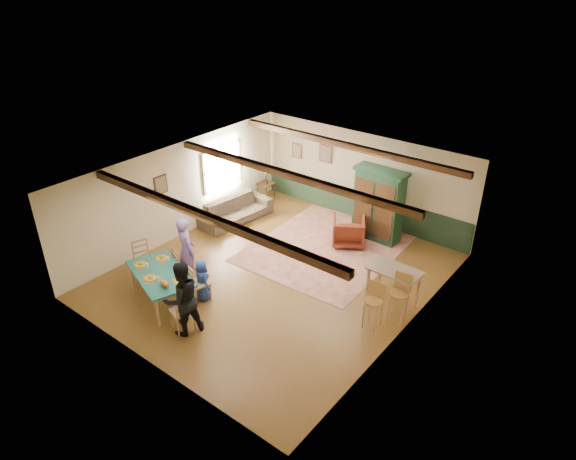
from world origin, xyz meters
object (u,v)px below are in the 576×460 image
Objects in this scene: bar_stool_left at (373,306)px; dining_chair_end_right at (182,310)px; dining_chair_far_left at (185,266)px; sofa at (236,210)px; person_woman at (182,299)px; armchair at (349,231)px; table_lamp at (266,176)px; counter_table at (393,287)px; end_table at (266,191)px; dining_chair_far_right at (199,282)px; cat at (164,283)px; armoire at (379,205)px; bar_stool_right at (398,299)px; person_man at (186,251)px; person_child at (202,280)px; dining_chair_end_left at (144,260)px; dining_table at (162,287)px.

dining_chair_end_right is at bearing -143.73° from bar_stool_left.
sofa is at bearing -48.37° from dining_chair_far_left.
person_woman is 1.95× the size of armchair.
dining_chair_end_right is at bearing 48.89° from armchair.
counter_table is at bearing -23.60° from table_lamp.
dining_chair_end_right is at bearing -143.12° from sofa.
bar_stool_left is at bearing -30.75° from end_table.
bar_stool_left is at bearing -137.25° from dining_chair_far_right.
person_woman is 0.74× the size of sofa.
cat is 0.18× the size of armoire.
end_table is at bearing -136.08° from dining_chair_end_right.
cat is 5.09m from bar_stool_right.
armchair is (1.46, 5.22, -0.47)m from cat.
person_woman is (1.35, -1.34, -0.04)m from person_man.
bar_stool_left is (3.63, 1.54, 0.01)m from person_child.
dining_chair_end_right is 6.81m from table_lamp.
dining_chair_end_right is (1.28, -1.23, 0.00)m from dining_chair_far_left.
dining_chair_end_right is at bearing 152.70° from person_man.
armchair is 0.38× the size of sofa.
table_lamp is (-3.71, 0.85, 0.43)m from armchair.
bar_stool_right is at bearing 107.76° from armchair.
dining_chair_far_right is 4.00m from bar_stool_left.
bar_stool_right is at bearing 54.66° from cat.
dining_chair_end_left is 5.44m from table_lamp.
armoire reaches higher than cat.
dining_table is 4.82m from bar_stool_left.
dining_table is 0.86m from dining_chair_far_left.
dining_table is 3.28× the size of end_table.
armoire reaches higher than sofa.
armoire is 1.95× the size of bar_stool_left.
person_child is at bearing 99.46° from cat.
person_child reaches higher than cat.
person_man is 1.72× the size of person_child.
cat is 0.32× the size of bar_stool_right.
end_table is at bearing -179.01° from armoire.
dining_chair_end_left is at bearing -164.63° from bar_stool_right.
dining_chair_end_right is 0.85× the size of counter_table.
counter_table is at bearing -52.30° from armoire.
dining_chair_end_right reaches higher than dining_table.
cat is at bearing -148.91° from sofa.
person_child is at bearing -159.89° from bar_stool_left.
counter_table is (3.04, 3.57, -0.37)m from person_woman.
armchair is 1.68× the size of table_lamp.
armchair is 0.82× the size of bar_stool_left.
dining_chair_end_left is 1.12× the size of armchair.
bar_stool_right is (2.24, -3.04, -0.46)m from armoire.
dining_chair_far_right is 5.47m from armoire.
dining_chair_end_left is (-0.98, -0.45, 0.00)m from dining_chair_far_left.
armchair is at bearing -12.87° from end_table.
dining_chair_end_right is 0.95× the size of person_child.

